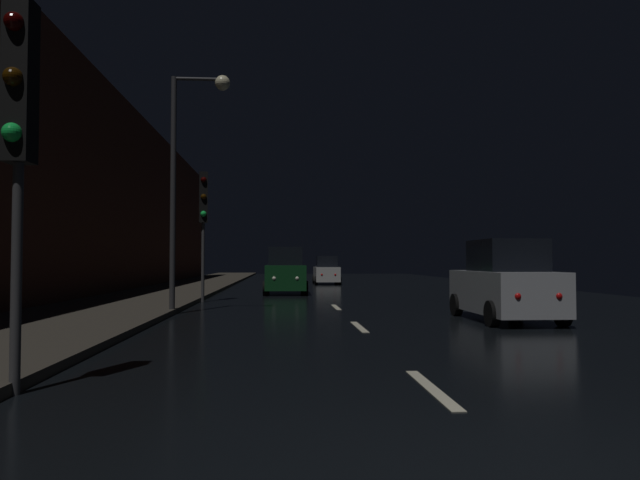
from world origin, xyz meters
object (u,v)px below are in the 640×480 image
(streetlamp_overhead, at_px, (190,154))
(car_distant_taillights, at_px, (326,271))
(car_parked_right_near, at_px, (505,284))
(traffic_light_far_left, at_px, (203,207))
(car_approaching_headlights, at_px, (285,272))
(traffic_light_near_left, at_px, (19,109))

(streetlamp_overhead, bearing_deg, car_distant_taillights, 75.40)
(car_distant_taillights, height_order, car_parked_right_near, car_parked_right_near)
(car_distant_taillights, bearing_deg, car_parked_right_near, -173.39)
(car_distant_taillights, distance_m, car_parked_right_near, 24.10)
(traffic_light_far_left, xyz_separation_m, streetlamp_overhead, (0.27, -5.03, 1.10))
(car_parked_right_near, bearing_deg, car_distant_taillights, 6.61)
(car_approaching_headlights, bearing_deg, traffic_light_far_left, -29.60)
(traffic_light_far_left, relative_size, streetlamp_overhead, 0.70)
(traffic_light_near_left, xyz_separation_m, streetlamp_overhead, (0.37, 10.22, 1.35))
(traffic_light_far_left, bearing_deg, car_distant_taillights, 150.63)
(traffic_light_far_left, xyz_separation_m, car_distant_taillights, (5.87, 16.51, -2.68))
(traffic_light_near_left, relative_size, car_approaching_headlights, 1.06)
(traffic_light_near_left, distance_m, car_distant_taillights, 32.41)
(car_approaching_headlights, xyz_separation_m, car_distant_taillights, (2.77, 11.05, -0.15))
(traffic_light_far_left, relative_size, car_approaching_headlights, 1.13)
(traffic_light_far_left, distance_m, car_approaching_headlights, 6.77)
(traffic_light_far_left, relative_size, car_parked_right_near, 1.18)
(car_approaching_headlights, xyz_separation_m, car_parked_right_near, (5.55, -12.88, -0.05))
(traffic_light_near_left, relative_size, car_distant_taillights, 1.24)
(traffic_light_near_left, distance_m, streetlamp_overhead, 10.31)
(streetlamp_overhead, relative_size, car_parked_right_near, 1.69)
(car_distant_taillights, xyz_separation_m, car_parked_right_near, (2.78, -23.94, 0.10))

